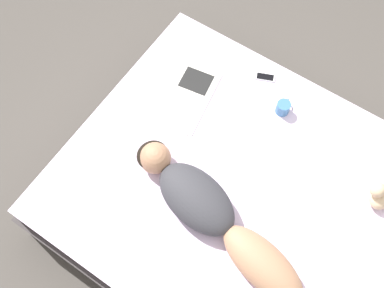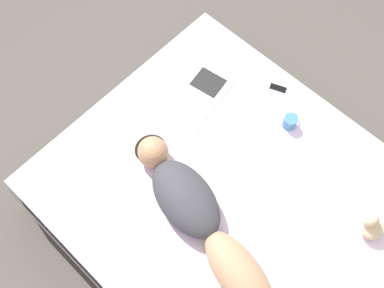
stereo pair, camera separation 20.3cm
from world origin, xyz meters
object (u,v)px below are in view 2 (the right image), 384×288
Objects in this scene: open_magazine at (198,96)px; cell_phone at (278,88)px; person at (197,215)px; coffee_mug at (290,121)px.

cell_phone is (0.42, -0.36, 0.00)m from open_magazine.
person is at bearing -146.67° from open_magazine.
open_magazine is 0.64m from coffee_mug.
open_magazine is at bearing 113.42° from coffee_mug.
cell_phone is (1.06, 0.22, -0.09)m from person.
open_magazine is 4.70× the size of coffee_mug.
cell_phone is at bearing -49.77° from open_magazine.
open_magazine is (0.63, 0.59, -0.09)m from person.
open_magazine is 3.79× the size of cell_phone.
person is at bearing 169.15° from cell_phone.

